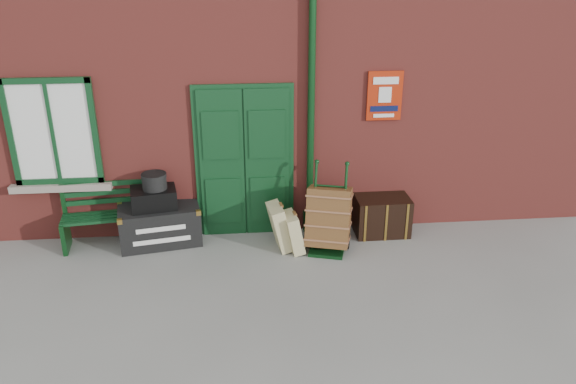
{
  "coord_description": "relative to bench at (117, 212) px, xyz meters",
  "views": [
    {
      "loc": [
        -0.39,
        -6.18,
        3.89
      ],
      "look_at": [
        0.25,
        0.6,
        1.0
      ],
      "focal_mm": 35.0,
      "sensor_mm": 36.0,
      "label": 1
    }
  ],
  "objects": [
    {
      "name": "porter_trolley",
      "position": [
        3.0,
        -0.48,
        0.01
      ],
      "size": [
        0.75,
        0.78,
        1.23
      ],
      "rotation": [
        0.0,
        0.0,
        -0.28
      ],
      "color": "black",
      "rests_on": "ground"
    },
    {
      "name": "houdini_trunk",
      "position": [
        0.6,
        -0.07,
        -0.19
      ],
      "size": [
        1.22,
        0.81,
        0.57
      ],
      "primitive_type": "cube",
      "rotation": [
        0.0,
        0.0,
        0.18
      ],
      "color": "black",
      "rests_on": "ground"
    },
    {
      "name": "suitcase_front",
      "position": [
        2.5,
        -0.5,
        -0.18
      ],
      "size": [
        0.33,
        0.45,
        0.58
      ],
      "primitive_type": "cube",
      "rotation": [
        0.0,
        -0.2,
        0.14
      ],
      "color": "tan",
      "rests_on": "ground"
    },
    {
      "name": "suitcase_back",
      "position": [
        2.32,
        -0.4,
        -0.14
      ],
      "size": [
        0.39,
        0.5,
        0.67
      ],
      "primitive_type": "cube",
      "rotation": [
        0.0,
        -0.23,
        0.14
      ],
      "color": "tan",
      "rests_on": "ground"
    },
    {
      "name": "strongbox",
      "position": [
        0.55,
        -0.07,
        0.24
      ],
      "size": [
        0.69,
        0.55,
        0.28
      ],
      "primitive_type": "cube",
      "rotation": [
        0.0,
        0.0,
        0.18
      ],
      "color": "black",
      "rests_on": "houdini_trunk"
    },
    {
      "name": "station_building",
      "position": [
        2.15,
        2.17,
        1.69
      ],
      "size": [
        10.3,
        4.3,
        4.36
      ],
      "color": "#993831",
      "rests_on": "ground"
    },
    {
      "name": "ground",
      "position": [
        2.15,
        -1.32,
        -0.47
      ],
      "size": [
        80.0,
        80.0,
        0.0
      ],
      "primitive_type": "plane",
      "color": "gray",
      "rests_on": "ground"
    },
    {
      "name": "hatbox",
      "position": [
        0.58,
        -0.07,
        0.49
      ],
      "size": [
        0.39,
        0.39,
        0.23
      ],
      "primitive_type": "cylinder",
      "rotation": [
        0.0,
        0.0,
        0.18
      ],
      "color": "black",
      "rests_on": "strongbox"
    },
    {
      "name": "dark_trunk",
      "position": [
        3.87,
        -0.07,
        -0.18
      ],
      "size": [
        0.8,
        0.53,
        0.57
      ],
      "primitive_type": "cube",
      "rotation": [
        0.0,
        0.0,
        0.01
      ],
      "color": "black",
      "rests_on": "ground"
    },
    {
      "name": "bench",
      "position": [
        0.0,
        0.0,
        0.0
      ],
      "size": [
        1.56,
        0.64,
        0.94
      ],
      "rotation": [
        0.0,
        0.0,
        0.12
      ],
      "color": "#0F371A",
      "rests_on": "ground"
    }
  ]
}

